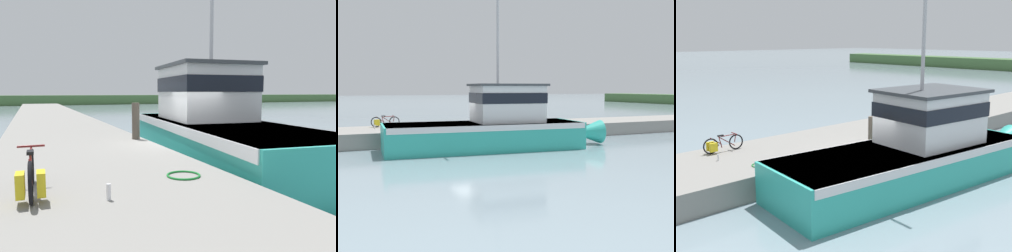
{
  "view_description": "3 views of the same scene",
  "coord_description": "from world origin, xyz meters",
  "views": [
    {
      "loc": [
        -4.58,
        -9.73,
        2.48
      ],
      "look_at": [
        -0.81,
        -0.76,
        1.48
      ],
      "focal_mm": 35.0,
      "sensor_mm": 36.0,
      "label": 1
    },
    {
      "loc": [
        22.25,
        -8.45,
        3.33
      ],
      "look_at": [
        0.23,
        1.82,
        1.11
      ],
      "focal_mm": 45.0,
      "sensor_mm": 36.0,
      "label": 2
    },
    {
      "loc": [
        10.88,
        -12.02,
        5.43
      ],
      "look_at": [
        -3.36,
        1.33,
        1.35
      ],
      "focal_mm": 45.0,
      "sensor_mm": 36.0,
      "label": 3
    }
  ],
  "objects": [
    {
      "name": "fishing_boat_main",
      "position": [
        1.49,
        0.56,
        1.32
      ],
      "size": [
        4.51,
        12.58,
        10.92
      ],
      "rotation": [
        0.0,
        0.0,
        -0.1
      ],
      "color": "teal",
      "rests_on": "ground_plane"
    },
    {
      "name": "water_bottle_by_bike",
      "position": [
        -3.56,
        -5.01,
        1.01
      ],
      "size": [
        0.07,
        0.07,
        0.25
      ],
      "primitive_type": "cylinder",
      "color": "silver",
      "rests_on": "dock_pier"
    },
    {
      "name": "bicycle_touring",
      "position": [
        -4.62,
        -4.4,
        1.21
      ],
      "size": [
        0.44,
        1.75,
        0.71
      ],
      "rotation": [
        0.0,
        0.0,
        -0.02
      ],
      "color": "black",
      "rests_on": "dock_pier"
    },
    {
      "name": "mooring_post",
      "position": [
        -1.28,
        0.99,
        1.51
      ],
      "size": [
        0.26,
        0.26,
        1.25
      ],
      "primitive_type": "cylinder",
      "color": "#51473D",
      "rests_on": "dock_pier"
    },
    {
      "name": "dock_pier",
      "position": [
        -3.29,
        0.0,
        0.44
      ],
      "size": [
        4.62,
        80.0,
        0.88
      ],
      "primitive_type": "cube",
      "color": "gray",
      "rests_on": "ground_plane"
    },
    {
      "name": "ground_plane",
      "position": [
        0.0,
        0.0,
        0.0
      ],
      "size": [
        320.0,
        320.0,
        0.0
      ],
      "primitive_type": "plane",
      "color": "gray"
    },
    {
      "name": "hose_coil",
      "position": [
        -1.93,
        -4.18,
        0.9
      ],
      "size": [
        0.65,
        0.65,
        0.04
      ],
      "primitive_type": "torus",
      "color": "#197A2D",
      "rests_on": "dock_pier"
    }
  ]
}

